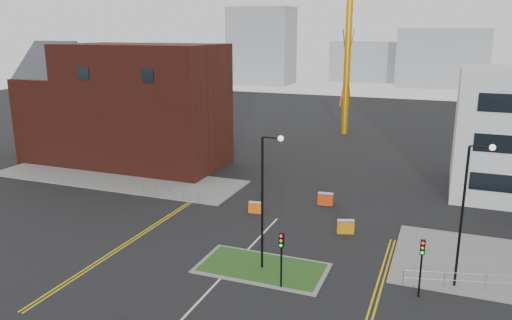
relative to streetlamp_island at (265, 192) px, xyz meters
The scene contains 20 objects.
pavement_left 26.80m from the streetlamp_island, 147.78° to the left, with size 28.00×8.00×0.12m, color slate.
island_kerb 5.38m from the streetlamp_island, behind, with size 8.60×4.60×0.08m, color slate.
grass_island 5.36m from the streetlamp_island, behind, with size 8.00×4.00×0.12m, color #1C4617.
brick_building 32.20m from the streetlamp_island, 141.56° to the left, with size 24.20×10.07×14.24m.
streetlamp_island is the anchor object (origin of this frame).
streetlamp_right_near 12.17m from the streetlamp_island, ahead, with size 1.46×0.36×9.18m.
traffic_light_island 3.92m from the streetlamp_island, 48.59° to the right, with size 0.28×0.33×3.65m.
traffic_light_right 10.19m from the streetlamp_island, ahead, with size 0.28×0.33×3.65m.
railing_left 17.22m from the streetlamp_island, 142.89° to the left, with size 6.05×0.05×1.10m.
centre_line 8.38m from the streetlamp_island, 110.29° to the right, with size 0.15×30.00×0.01m, color silver.
yellow_left_a 12.61m from the streetlamp_island, 169.89° to the left, with size 0.12×24.00×0.01m, color gold.
yellow_left_b 12.35m from the streetlamp_island, 169.62° to the left, with size 0.12×24.00×0.01m, color gold.
yellow_right_a 9.29m from the streetlamp_island, 15.36° to the right, with size 0.12×20.00×0.01m, color gold.
yellow_right_b 9.53m from the streetlamp_island, 14.78° to the right, with size 0.12×20.00×0.01m, color gold.
skyline_a 119.82m from the streetlamp_island, 110.65° to the left, with size 18.00×12.00×22.00m, color gray.
skyline_b 122.28m from the streetlamp_island, 86.35° to the left, with size 24.00×12.00×16.00m, color gray.
skyline_d 132.40m from the streetlamp_island, 94.43° to the left, with size 30.00×12.00×12.00m, color gray.
barrier_left 11.69m from the streetlamp_island, 114.69° to the left, with size 1.21×0.49×0.99m.
barrier_mid 14.67m from the streetlamp_island, 86.77° to the left, with size 1.39×0.54×1.15m.
barrier_right 10.08m from the streetlamp_island, 64.70° to the left, with size 1.37×0.84×1.10m.
Camera 1 is at (12.61, -20.54, 15.44)m, focal length 35.00 mm.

